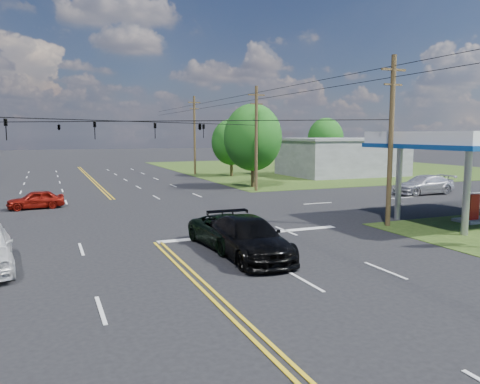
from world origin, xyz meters
name	(u,v)px	position (x,y,z in m)	size (l,w,h in m)	color
ground	(130,216)	(0.00, 12.00, 0.00)	(280.00, 280.00, 0.00)	black
grass_ne	(323,168)	(35.00, 44.00, 0.00)	(46.00, 48.00, 0.03)	#243C13
stop_bar	(252,234)	(5.00, 4.00, 0.00)	(10.00, 0.50, 0.02)	silver
retail_ne	(342,158)	(30.00, 32.00, 2.20)	(14.00, 10.00, 4.40)	slate
pole_se	(391,139)	(13.00, 3.00, 4.92)	(1.60, 0.28, 9.50)	#41301B
pole_ne	(256,137)	(13.00, 21.00, 4.92)	(1.60, 0.28, 9.50)	#41301B
pole_right_far	(195,134)	(13.00, 40.00, 5.17)	(1.60, 0.28, 10.00)	#41301B
span_wire_signals	(127,121)	(0.00, 12.00, 6.00)	(26.00, 18.00, 1.13)	black
power_lines	(131,75)	(0.00, 10.00, 8.60)	(26.04, 100.00, 0.64)	black
tree_right_a	(253,137)	(14.00, 24.00, 4.87)	(5.70, 5.70, 8.18)	#41301B
tree_right_b	(231,142)	(16.50, 36.00, 4.22)	(4.94, 4.94, 7.09)	#41301B
tree_far_r	(326,138)	(34.00, 42.00, 4.54)	(5.32, 5.32, 7.63)	#41301B
pickup_dkgreen	(230,232)	(2.92, 1.89, 0.72)	(2.39, 5.18, 1.44)	black
suv_black	(249,238)	(3.00, -0.17, 0.84)	(2.36, 5.81, 1.69)	black
sedan_red	(36,200)	(-5.58, 17.50, 0.64)	(1.51, 3.76, 1.28)	maroon
sedan_far	(423,185)	(25.48, 13.26, 0.82)	(2.31, 5.68, 1.65)	silver
polesign_ne	(254,122)	(16.82, 30.00, 6.51)	(2.28, 0.75, 8.31)	#A5A5AA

